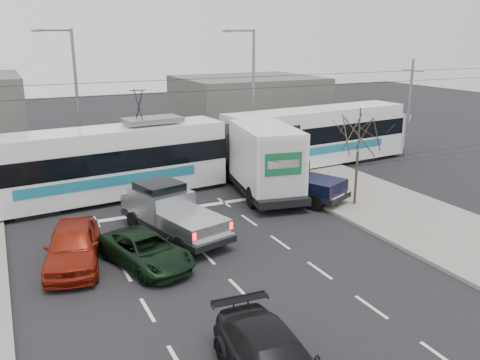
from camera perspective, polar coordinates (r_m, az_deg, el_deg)
name	(u,v)px	position (r m, az deg, el deg)	size (l,w,h in m)	color
ground	(245,249)	(21.39, 0.54, -7.79)	(120.00, 120.00, 0.00)	black
sidewalk_right	(409,216)	(26.31, 18.47, -3.83)	(6.00, 60.00, 0.15)	gray
rails	(170,187)	(30.15, -7.85, -0.77)	(60.00, 1.60, 0.03)	#33302D
building_right	(247,105)	(46.81, 0.83, 8.47)	(12.00, 10.00, 5.00)	#605D57
bare_tree	(359,135)	(26.26, 13.21, 4.96)	(2.40, 2.40, 5.00)	#47382B
traffic_signal	(297,143)	(29.01, 6.42, 4.19)	(0.44, 0.44, 3.60)	black
street_lamp_near	(251,88)	(35.54, 1.24, 10.31)	(2.38, 0.25, 9.00)	slate
street_lamp_far	(74,93)	(34.05, -18.17, 9.28)	(2.38, 0.25, 9.00)	slate
catenary	(168,122)	(29.28, -8.13, 6.50)	(60.00, 0.20, 7.00)	black
tram	(221,148)	(30.77, -2.09, 3.63)	(28.40, 5.71, 5.77)	white
silver_pickup	(170,210)	(22.83, -7.92, -3.39)	(3.56, 6.45, 2.22)	black
box_truck	(262,160)	(28.08, 2.49, 2.23)	(4.05, 8.26, 3.96)	black
navy_pickup	(292,178)	(27.70, 5.82, 0.24)	(4.14, 5.83, 2.32)	black
green_car	(146,250)	(20.05, -10.54, -7.78)	(2.10, 4.56, 1.27)	black
red_car	(73,246)	(20.68, -18.24, -7.01)	(1.96, 4.87, 1.66)	maroon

